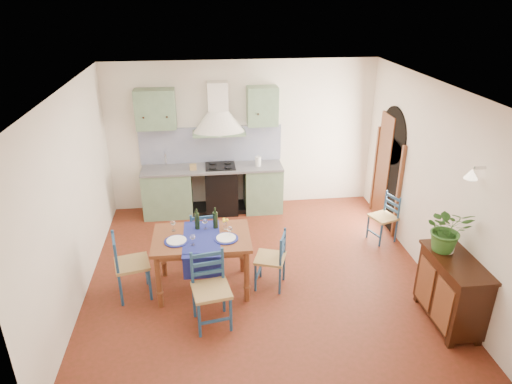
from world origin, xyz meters
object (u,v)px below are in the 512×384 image
at_px(sideboard, 451,289).
at_px(potted_plant, 448,229).
at_px(dining_table, 202,243).
at_px(chair_near, 211,289).

relative_size(sideboard, potted_plant, 1.75).
relative_size(dining_table, chair_near, 1.36).
height_order(sideboard, potted_plant, potted_plant).
bearing_deg(dining_table, potted_plant, -15.90).
bearing_deg(sideboard, chair_near, 173.33).
bearing_deg(sideboard, potted_plant, 102.84).
bearing_deg(chair_near, potted_plant, -2.21).
xyz_separation_m(sideboard, potted_plant, (-0.05, 0.24, 0.73)).
height_order(chair_near, sideboard, chair_near).
xyz_separation_m(dining_table, sideboard, (3.09, -1.10, -0.24)).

